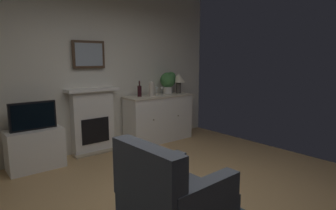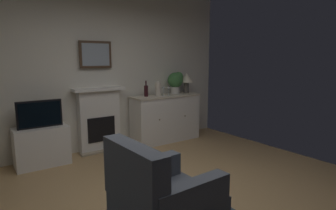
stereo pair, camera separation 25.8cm
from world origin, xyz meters
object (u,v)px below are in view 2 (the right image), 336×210
at_px(fireplace_unit, 99,119).
at_px(sideboard_cabinet, 166,118).
at_px(potted_plant_small, 176,81).
at_px(wine_bottle, 146,91).
at_px(framed_picture, 96,55).
at_px(wine_glass_center, 169,89).
at_px(armchair, 161,200).
at_px(tv_set, 40,114).
at_px(table_lamp, 186,79).
at_px(wine_glass_left, 163,89).
at_px(vase_decorative, 158,89).
at_px(tv_cabinet, 42,146).

relative_size(fireplace_unit, sideboard_cabinet, 0.81).
bearing_deg(potted_plant_small, fireplace_unit, 175.12).
height_order(sideboard_cabinet, wine_bottle, wine_bottle).
distance_m(fireplace_unit, sideboard_cabinet, 1.28).
bearing_deg(framed_picture, wine_glass_center, -11.51).
height_order(wine_bottle, armchair, wine_bottle).
xyz_separation_m(sideboard_cabinet, tv_set, (-2.24, -0.01, 0.33)).
distance_m(table_lamp, wine_glass_left, 0.60).
distance_m(framed_picture, wine_bottle, 1.10).
bearing_deg(framed_picture, armchair, -100.67).
relative_size(fireplace_unit, tv_set, 1.77).
height_order(fireplace_unit, wine_glass_center, fireplace_unit).
xyz_separation_m(tv_set, armchair, (0.46, -2.49, -0.40)).
bearing_deg(vase_decorative, wine_bottle, 153.70).
relative_size(fireplace_unit, potted_plant_small, 2.56).
relative_size(wine_glass_center, tv_cabinet, 0.22).
height_order(framed_picture, table_lamp, framed_picture).
bearing_deg(wine_glass_left, tv_cabinet, 178.81).
bearing_deg(potted_plant_small, wine_bottle, 179.69).
bearing_deg(potted_plant_small, table_lamp, -11.09).
bearing_deg(vase_decorative, sideboard_cabinet, 14.01).
height_order(tv_cabinet, tv_set, tv_set).
xyz_separation_m(sideboard_cabinet, tv_cabinet, (-2.24, 0.02, -0.16)).
relative_size(vase_decorative, armchair, 0.31).
bearing_deg(tv_set, framed_picture, 13.31).
height_order(wine_bottle, potted_plant_small, potted_plant_small).
xyz_separation_m(table_lamp, wine_glass_center, (-0.46, -0.04, -0.16)).
xyz_separation_m(sideboard_cabinet, wine_glass_center, (0.04, -0.04, 0.57)).
distance_m(fireplace_unit, potted_plant_small, 1.66).
bearing_deg(sideboard_cabinet, vase_decorative, -165.99).
xyz_separation_m(framed_picture, tv_set, (-0.98, -0.23, -0.86)).
height_order(tv_cabinet, potted_plant_small, potted_plant_small).
bearing_deg(sideboard_cabinet, tv_set, -179.79).
height_order(framed_picture, wine_glass_left, framed_picture).
height_order(fireplace_unit, tv_cabinet, fireplace_unit).
relative_size(wine_glass_center, potted_plant_small, 0.38).
distance_m(framed_picture, table_lamp, 1.85).
distance_m(table_lamp, tv_set, 2.78).
bearing_deg(wine_glass_center, tv_cabinet, 178.51).
relative_size(sideboard_cabinet, tv_set, 2.20).
height_order(tv_set, potted_plant_small, potted_plant_small).
distance_m(table_lamp, potted_plant_small, 0.24).
relative_size(wine_glass_center, armchair, 0.18).
bearing_deg(tv_set, sideboard_cabinet, 0.21).
height_order(table_lamp, wine_glass_center, table_lamp).
bearing_deg(tv_set, fireplace_unit, 10.77).
bearing_deg(potted_plant_small, tv_cabinet, -179.31).
bearing_deg(table_lamp, wine_glass_center, -174.53).
bearing_deg(tv_set, wine_glass_center, -0.91).
bearing_deg(vase_decorative, fireplace_unit, 167.98).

